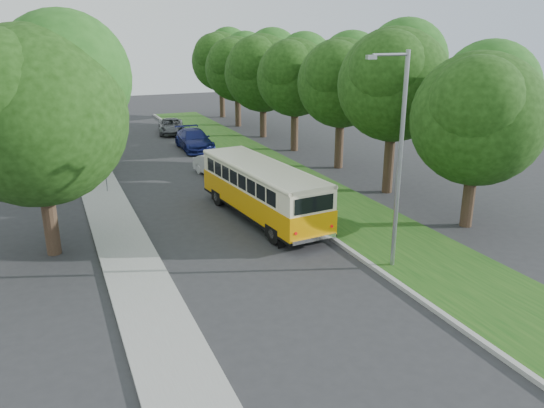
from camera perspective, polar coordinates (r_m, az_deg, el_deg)
name	(u,v)px	position (r m, az deg, el deg)	size (l,w,h in m)	color
ground	(263,261)	(20.92, -1.00, -6.14)	(120.00, 120.00, 0.00)	#2A2A2C
curb	(292,210)	(26.51, 2.14, -0.67)	(0.20, 70.00, 0.15)	gray
grass_verge	(333,205)	(27.55, 6.57, -0.07)	(4.50, 70.00, 0.13)	#174512
sidewalk	(119,234)	(24.35, -16.09, -3.16)	(2.20, 70.00, 0.12)	gray
treeline	(205,73)	(37.24, -7.18, 13.82)	(24.27, 41.91, 9.46)	#332319
lamppost_near	(398,156)	(19.43, 13.41, 5.06)	(1.71, 0.16, 8.00)	gray
lamppost_far	(90,110)	(34.08, -19.03, 9.55)	(1.71, 0.16, 7.50)	gray
warning_sign	(105,163)	(30.57, -17.56, 4.22)	(0.56, 0.10, 2.50)	gray
vintage_bus	(262,192)	(25.03, -1.09, 1.29)	(2.36, 9.16, 2.72)	orange
car_silver	(240,174)	(30.58, -3.48, 3.21)	(1.80, 4.48, 1.53)	#BABAC0
car_white	(216,166)	(33.08, -6.05, 4.05)	(1.35, 3.88, 1.28)	silver
car_blue	(194,140)	(40.96, -8.37, 6.86)	(2.16, 5.31, 1.54)	navy
car_grey	(171,126)	(48.09, -10.78, 8.23)	(2.16, 4.68, 1.30)	#505357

